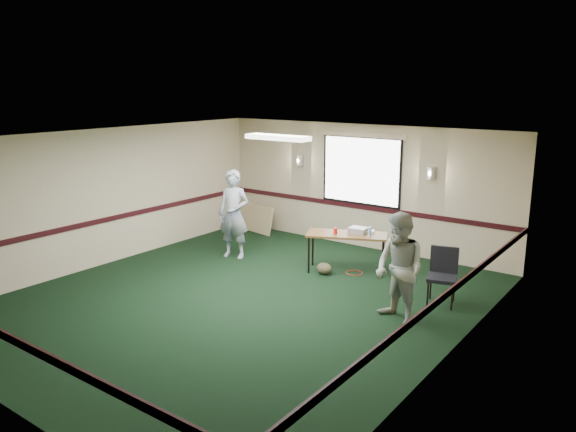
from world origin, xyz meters
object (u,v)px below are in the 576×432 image
Objects in this scene: folding_table at (347,236)px; projector at (358,230)px; conference_chair at (443,271)px; person_left at (234,214)px; person_right at (399,269)px.

projector is (0.15, 0.17, 0.11)m from folding_table.
conference_chair is (1.93, -0.59, -0.27)m from projector.
person_left is (-4.43, -0.16, 0.38)m from conference_chair.
person_left is 1.08× the size of person_right.
person_right is at bearing -28.05° from person_left.
person_right reaches higher than conference_chair.
person_left reaches higher than conference_chair.
projector is at bearing 147.39° from conference_chair.
conference_chair is (2.08, -0.42, -0.16)m from folding_table.
folding_table is 0.88× the size of person_left.
folding_table is at bearing 152.94° from conference_chair.
projector is 2.03m from conference_chair.
person_right reaches higher than projector.
folding_table is 1.75× the size of conference_chair.
person_right reaches higher than folding_table.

